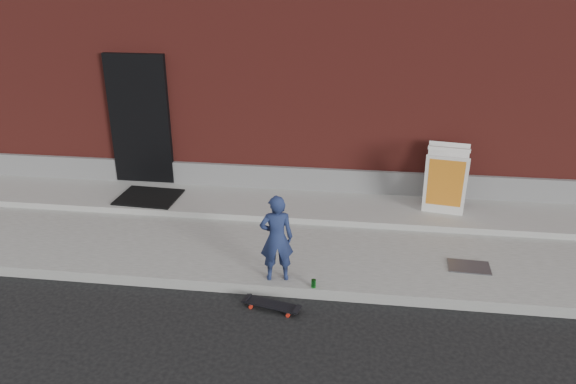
% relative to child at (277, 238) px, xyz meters
% --- Properties ---
extents(ground, '(80.00, 80.00, 0.00)m').
position_rel_child_xyz_m(ground, '(-0.19, -0.20, -0.73)').
color(ground, black).
rests_on(ground, ground).
extents(sidewalk, '(20.00, 3.00, 0.15)m').
position_rel_child_xyz_m(sidewalk, '(-0.19, 1.30, -0.66)').
color(sidewalk, slate).
rests_on(sidewalk, ground).
extents(apron, '(20.00, 1.20, 0.10)m').
position_rel_child_xyz_m(apron, '(-0.19, 2.20, -0.53)').
color(apron, gray).
rests_on(apron, sidewalk).
extents(building, '(20.00, 8.10, 5.00)m').
position_rel_child_xyz_m(building, '(-0.19, 6.79, 1.76)').
color(building, maroon).
rests_on(building, ground).
extents(child, '(0.48, 0.36, 1.17)m').
position_rel_child_xyz_m(child, '(0.00, 0.00, 0.00)').
color(child, '#1B274E').
rests_on(child, sidewalk).
extents(skateboard, '(0.73, 0.34, 0.08)m').
position_rel_child_xyz_m(skateboard, '(0.00, -0.48, -0.67)').
color(skateboard, red).
rests_on(skateboard, ground).
extents(pizza_sign, '(0.74, 0.84, 1.06)m').
position_rel_child_xyz_m(pizza_sign, '(2.34, 2.17, 0.04)').
color(pizza_sign, silver).
rests_on(pizza_sign, apron).
extents(soda_can, '(0.07, 0.07, 0.11)m').
position_rel_child_xyz_m(soda_can, '(0.49, -0.15, -0.53)').
color(soda_can, '#1A8426').
rests_on(soda_can, sidewalk).
extents(doormat, '(1.03, 0.85, 0.03)m').
position_rel_child_xyz_m(doormat, '(-2.49, 2.06, -0.47)').
color(doormat, black).
rests_on(doormat, apron).
extents(utility_plate, '(0.57, 0.38, 0.02)m').
position_rel_child_xyz_m(utility_plate, '(2.52, 0.61, -0.58)').
color(utility_plate, '#505055').
rests_on(utility_plate, sidewalk).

